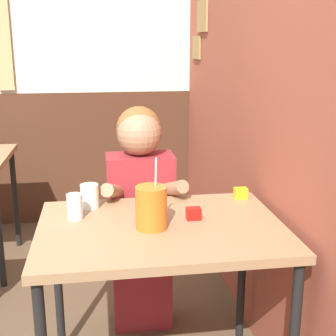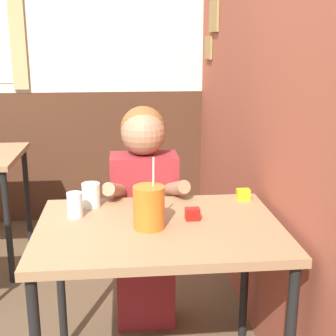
{
  "view_description": "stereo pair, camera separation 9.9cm",
  "coord_description": "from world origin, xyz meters",
  "views": [
    {
      "loc": [
        0.59,
        -1.39,
        1.49
      ],
      "look_at": [
        0.88,
        0.5,
        0.98
      ],
      "focal_mm": 50.0,
      "sensor_mm": 36.0,
      "label": 1
    },
    {
      "loc": [
        0.69,
        -1.41,
        1.49
      ],
      "look_at": [
        0.88,
        0.5,
        0.98
      ],
      "focal_mm": 50.0,
      "sensor_mm": 36.0,
      "label": 2
    }
  ],
  "objects": [
    {
      "name": "condiment_ketchup",
      "position": [
        0.97,
        0.4,
        0.8
      ],
      "size": [
        0.06,
        0.04,
        0.05
      ],
      "color": "#B7140F",
      "rests_on": "main_table"
    },
    {
      "name": "condiment_mustard",
      "position": [
        1.25,
        0.63,
        0.8
      ],
      "size": [
        0.06,
        0.04,
        0.05
      ],
      "color": "yellow",
      "rests_on": "main_table"
    },
    {
      "name": "glass_near_pitcher",
      "position": [
        0.48,
        0.48,
        0.83
      ],
      "size": [
        0.07,
        0.07,
        0.11
      ],
      "color": "silver",
      "rests_on": "main_table"
    },
    {
      "name": "person_seated",
      "position": [
        0.79,
        0.88,
        0.65
      ],
      "size": [
        0.42,
        0.42,
        1.19
      ],
      "color": "maroon",
      "rests_on": "ground_plane"
    },
    {
      "name": "glass_center",
      "position": [
        0.54,
        0.61,
        0.83
      ],
      "size": [
        0.08,
        0.08,
        0.11
      ],
      "color": "silver",
      "rests_on": "main_table"
    },
    {
      "name": "cocktail_pitcher",
      "position": [
        0.79,
        0.33,
        0.87
      ],
      "size": [
        0.13,
        0.13,
        0.29
      ],
      "color": "#C6661E",
      "rests_on": "main_table"
    },
    {
      "name": "brick_wall_right",
      "position": [
        1.39,
        1.24,
        1.35
      ],
      "size": [
        0.08,
        4.48,
        2.7
      ],
      "color": "#9E4C38",
      "rests_on": "ground_plane"
    },
    {
      "name": "main_table",
      "position": [
        0.83,
        0.36,
        0.7
      ],
      "size": [
        0.99,
        0.72,
        0.78
      ],
      "color": "#93704C",
      "rests_on": "ground_plane"
    },
    {
      "name": "back_wall",
      "position": [
        -0.02,
        2.51,
        1.36
      ],
      "size": [
        5.72,
        0.09,
        2.7
      ],
      "color": "beige",
      "rests_on": "ground_plane"
    }
  ]
}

